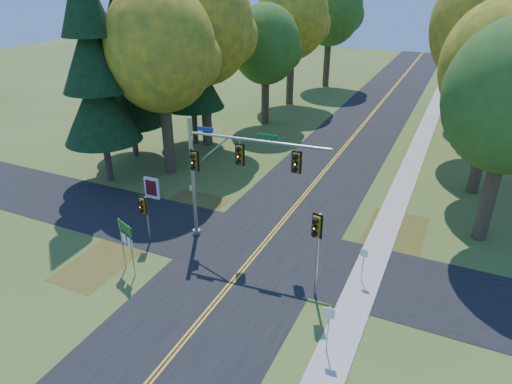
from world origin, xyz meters
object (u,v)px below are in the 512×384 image
at_px(east_signal_pole, 317,235).
at_px(traffic_mast, 224,168).
at_px(info_kiosk, 152,188).
at_px(route_sign_cluster, 126,237).

bearing_deg(east_signal_pole, traffic_mast, 167.59).
relative_size(traffic_mast, info_kiosk, 5.13).
height_order(traffic_mast, info_kiosk, traffic_mast).
bearing_deg(traffic_mast, east_signal_pole, -28.47).
height_order(east_signal_pole, route_sign_cluster, east_signal_pole).
bearing_deg(east_signal_pole, info_kiosk, 169.19).
bearing_deg(info_kiosk, east_signal_pole, -23.81).
bearing_deg(info_kiosk, traffic_mast, -22.41).
bearing_deg(traffic_mast, route_sign_cluster, -128.12).
bearing_deg(east_signal_pole, route_sign_cluster, -156.38).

